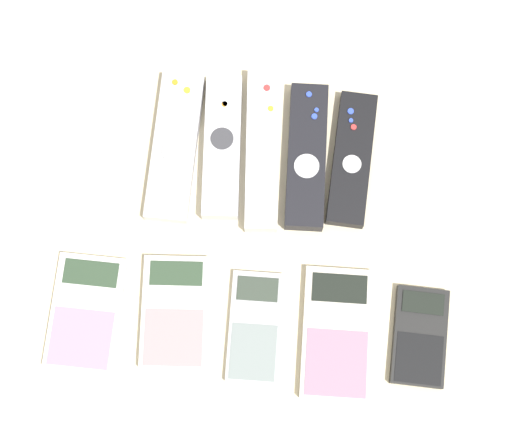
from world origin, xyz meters
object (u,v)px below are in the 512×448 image
calculator_3 (337,333)px  calculator_1 (175,312)px  remote_0 (175,147)px  remote_1 (222,147)px  remote_2 (264,150)px  remote_4 (352,159)px  calculator_2 (255,327)px  remote_3 (307,157)px  calculator_0 (86,312)px  calculator_4 (420,336)px

calculator_3 → calculator_1: bearing=176.5°
remote_0 → remote_1: 0.06m
remote_1 → calculator_3: 0.28m
remote_2 → remote_4: size_ratio=1.21×
calculator_1 → calculator_2: bearing=-9.0°
remote_2 → remote_4: 0.11m
remote_4 → remote_3: bearing=-174.7°
calculator_0 → remote_0: bearing=69.8°
remote_0 → remote_1: (0.06, 0.00, 0.00)m
remote_4 → calculator_1: 0.30m
calculator_0 → calculator_4: calculator_4 is taller
remote_0 → calculator_4: bearing=-32.8°
remote_4 → calculator_1: bearing=-130.7°
calculator_4 → remote_0: bearing=148.2°
remote_2 → calculator_1: bearing=-116.8°
calculator_4 → remote_2: bearing=135.3°
remote_2 → calculator_4: 0.30m
remote_3 → calculator_2: size_ratio=1.40×
remote_3 → calculator_4: remote_3 is taller
calculator_4 → calculator_3: bearing=-175.5°
remote_3 → calculator_4: bearing=-56.3°
calculator_3 → remote_2: bearing=114.6°
remote_0 → remote_1: remote_1 is taller
calculator_4 → calculator_1: bearing=-178.9°
remote_1 → remote_2: same height
remote_3 → calculator_4: (0.15, -0.22, -0.01)m
remote_1 → calculator_1: bearing=-103.4°
remote_3 → calculator_2: (-0.05, -0.22, -0.01)m
calculator_1 → calculator_3: bearing=-6.1°
remote_1 → remote_2: size_ratio=0.88×
remote_3 → remote_4: (0.06, 0.00, -0.00)m
calculator_2 → calculator_3: (0.10, -0.00, 0.00)m
remote_1 → remote_4: bearing=-3.9°
remote_0 → remote_4: size_ratio=1.11×
remote_1 → calculator_2: size_ratio=1.40×
calculator_4 → calculator_0: bearing=-177.4°
calculator_0 → calculator_3: (0.31, -0.00, 0.00)m
remote_2 → remote_3: 0.05m
remote_2 → remote_4: remote_2 is taller
calculator_1 → calculator_2: size_ratio=1.05×
remote_4 → calculator_2: 0.25m
calculator_2 → calculator_1: bearing=173.8°
remote_0 → calculator_0: bearing=-110.5°
remote_2 → remote_1: bearing=177.2°
remote_2 → calculator_4: (0.21, -0.22, -0.00)m
remote_4 → calculator_3: (-0.01, -0.22, -0.00)m
remote_2 → remote_4: (0.11, -0.00, -0.00)m
remote_0 → remote_4: remote_0 is taller
remote_3 → calculator_0: bearing=-140.9°
remote_4 → calculator_0: 0.38m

